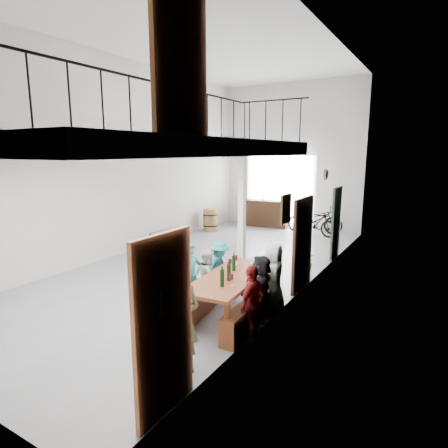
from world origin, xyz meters
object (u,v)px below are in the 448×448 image
Objects in this scene: tasting_table at (231,280)px; bench_inner at (201,299)px; side_bench at (168,236)px; host_standing at (182,318)px; serving_counter at (264,213)px; bicycle_near at (315,220)px; oak_barrel at (210,220)px.

bench_inner is (-0.63, -0.05, -0.47)m from tasting_table.
tasting_table is 1.58× the size of side_bench.
host_standing reaches higher than tasting_table.
bicycle_near is at bearing -13.25° from serving_counter.
tasting_table is 0.79m from bench_inner.
bicycle_near is (-0.24, 7.75, 0.27)m from bench_inner.
side_bench is 0.93× the size of host_standing.
serving_counter is at bearing 106.61° from tasting_table.
oak_barrel reaches higher than bench_inner.
host_standing reaches higher than side_bench.
bicycle_near is at bearing 96.44° from host_standing.
oak_barrel is 0.42× the size of serving_counter.
bench_inner reaches higher than side_bench.
serving_counter is 10.34m from host_standing.
tasting_table is 1.14× the size of serving_counter.
tasting_table is 1.79m from host_standing.
host_standing is at bearing 172.51° from bicycle_near.
host_standing is at bearing -86.54° from tasting_table.
bench_inner is at bearing -78.27° from serving_counter.
side_bench is 2.28m from oak_barrel.
side_bench is at bearing 126.06° from bench_inner.
tasting_table is at bearing 172.26° from bicycle_near.
host_standing is at bearing -72.42° from bench_inner.
tasting_table is at bearing -54.47° from oak_barrel.
oak_barrel is at bearing 121.21° from tasting_table.
bicycle_near reaches higher than oak_barrel.
oak_barrel is at bearing 120.11° from host_standing.
oak_barrel is at bearing 112.21° from bench_inner.
serving_counter is (1.56, 4.09, 0.32)m from side_bench.
side_bench is at bearing -115.90° from serving_counter.
bench_inner is 7.76m from bicycle_near.
host_standing is at bearing -59.65° from oak_barrel.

